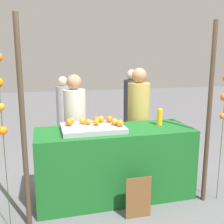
{
  "coord_description": "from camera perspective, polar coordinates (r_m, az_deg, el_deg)",
  "views": [
    {
      "loc": [
        -0.88,
        -3.24,
        1.84
      ],
      "look_at": [
        0.0,
        0.15,
        1.13
      ],
      "focal_mm": 42.89,
      "sensor_mm": 36.0,
      "label": 1
    }
  ],
  "objects": [
    {
      "name": "orange_tray",
      "position": [
        3.44,
        -4.14,
        -3.42
      ],
      "size": [
        0.79,
        0.57,
        0.06
      ],
      "primitive_type": "cube",
      "color": "#9EA0A5",
      "rests_on": "stall_counter"
    },
    {
      "name": "stall_counter",
      "position": [
        3.63,
        0.6,
        -10.82
      ],
      "size": [
        2.04,
        0.74,
        0.93
      ],
      "primitive_type": "cube",
      "color": "#196023",
      "rests_on": "ground_plane"
    },
    {
      "name": "crowd_person_1",
      "position": [
        5.72,
        4.09,
        0.41
      ],
      "size": [
        0.32,
        0.32,
        1.61
      ],
      "color": "#333338",
      "rests_on": "ground_plane"
    },
    {
      "name": "orange_0",
      "position": [
        3.56,
        -3.3,
        -1.67
      ],
      "size": [
        0.09,
        0.09,
        0.09
      ],
      "primitive_type": "sphere",
      "color": "orange",
      "rests_on": "orange_tray"
    },
    {
      "name": "orange_4",
      "position": [
        3.44,
        -3.35,
        -2.19
      ],
      "size": [
        0.08,
        0.08,
        0.08
      ],
      "primitive_type": "sphere",
      "color": "orange",
      "rests_on": "orange_tray"
    },
    {
      "name": "canopy_post_left",
      "position": [
        2.93,
        -18.43,
        -3.04
      ],
      "size": [
        0.06,
        0.06,
        2.28
      ],
      "primitive_type": "cylinder",
      "color": "#473828",
      "rests_on": "ground_plane"
    },
    {
      "name": "orange_6",
      "position": [
        3.45,
        0.57,
        -2.09
      ],
      "size": [
        0.09,
        0.09,
        0.09
      ],
      "primitive_type": "sphere",
      "color": "orange",
      "rests_on": "orange_tray"
    },
    {
      "name": "juice_bottle",
      "position": [
        3.74,
        10.13,
        -1.07
      ],
      "size": [
        0.07,
        0.07,
        0.23
      ],
      "color": "#F3A816",
      "rests_on": "stall_counter"
    },
    {
      "name": "vendor_right",
      "position": [
        4.24,
        5.62,
        -2.96
      ],
      "size": [
        0.34,
        0.34,
        1.7
      ],
      "color": "tan",
      "rests_on": "ground_plane"
    },
    {
      "name": "orange_5",
      "position": [
        3.59,
        -8.57,
        -1.78
      ],
      "size": [
        0.07,
        0.07,
        0.07
      ],
      "primitive_type": "sphere",
      "color": "orange",
      "rests_on": "orange_tray"
    },
    {
      "name": "canopy_post_right",
      "position": [
        3.53,
        19.96,
        -0.75
      ],
      "size": [
        0.06,
        0.06,
        2.28
      ],
      "primitive_type": "cylinder",
      "color": "#473828",
      "rests_on": "ground_plane"
    },
    {
      "name": "orange_2",
      "position": [
        3.38,
        1.73,
        -2.39
      ],
      "size": [
        0.09,
        0.09,
        0.09
      ],
      "primitive_type": "sphere",
      "color": "orange",
      "rests_on": "orange_tray"
    },
    {
      "name": "orange_7",
      "position": [
        3.6,
        -0.57,
        -1.51
      ],
      "size": [
        0.09,
        0.09,
        0.09
      ],
      "primitive_type": "sphere",
      "color": "orange",
      "rests_on": "orange_tray"
    },
    {
      "name": "orange_1",
      "position": [
        3.6,
        -2.35,
        -1.5
      ],
      "size": [
        0.09,
        0.09,
        0.09
      ],
      "primitive_type": "sphere",
      "color": "orange",
      "rests_on": "orange_tray"
    },
    {
      "name": "orange_8",
      "position": [
        3.52,
        -6.31,
        -1.91
      ],
      "size": [
        0.08,
        0.08,
        0.08
      ],
      "primitive_type": "sphere",
      "color": "orange",
      "rests_on": "orange_tray"
    },
    {
      "name": "crowd_person_0",
      "position": [
        5.69,
        -10.22,
        -0.44
      ],
      "size": [
        0.3,
        0.3,
        1.48
      ],
      "color": "#99999E",
      "rests_on": "ground_plane"
    },
    {
      "name": "vendor_left",
      "position": [
        4.05,
        -7.81,
        -4.31
      ],
      "size": [
        0.32,
        0.32,
        1.61
      ],
      "color": "beige",
      "rests_on": "ground_plane"
    },
    {
      "name": "orange_3",
      "position": [
        3.46,
        -9.15,
        -2.14
      ],
      "size": [
        0.09,
        0.09,
        0.09
      ],
      "primitive_type": "sphere",
      "color": "orange",
      "rests_on": "orange_tray"
    },
    {
      "name": "chalkboard_sign",
      "position": [
        3.28,
        5.61,
        -17.76
      ],
      "size": [
        0.31,
        0.03,
        0.51
      ],
      "color": "brown",
      "rests_on": "ground_plane"
    },
    {
      "name": "ground_plane",
      "position": [
        3.83,
        0.59,
        -17.28
      ],
      "size": [
        24.0,
        24.0,
        0.0
      ],
      "primitive_type": "plane",
      "color": "slate"
    },
    {
      "name": "orange_9",
      "position": [
        3.48,
        -5.08,
        -2.11
      ],
      "size": [
        0.07,
        0.07,
        0.07
      ],
      "primitive_type": "sphere",
      "color": "orange",
      "rests_on": "orange_tray"
    }
  ]
}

